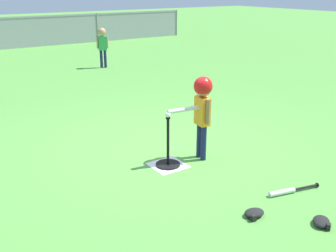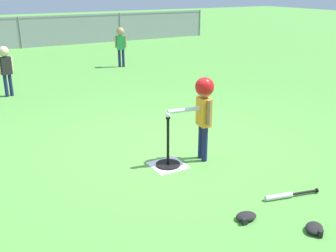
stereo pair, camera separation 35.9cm
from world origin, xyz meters
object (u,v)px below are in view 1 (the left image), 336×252
at_px(batter_child, 202,101).
at_px(fielder_deep_center, 102,42).
at_px(batting_tee, 168,158).
at_px(spare_bat_silver, 287,191).
at_px(glove_by_plate, 322,222).
at_px(baseball_on_tee, 168,115).
at_px(glove_near_bats, 254,213).

height_order(batter_child, fielder_deep_center, batter_child).
height_order(batting_tee, spare_bat_silver, batting_tee).
xyz_separation_m(batting_tee, glove_by_plate, (0.49, -1.98, -0.07)).
relative_size(baseball_on_tee, glove_near_bats, 0.31).
bearing_deg(glove_by_plate, spare_bat_silver, 70.54).
bearing_deg(spare_bat_silver, batting_tee, 116.99).
xyz_separation_m(baseball_on_tee, fielder_deep_center, (2.14, 6.44, 0.01)).
height_order(baseball_on_tee, glove_by_plate, baseball_on_tee).
bearing_deg(batter_child, glove_by_plate, -90.27).
xyz_separation_m(spare_bat_silver, glove_by_plate, (-0.21, -0.61, 0.01)).
bearing_deg(glove_by_plate, batter_child, 89.73).
xyz_separation_m(baseball_on_tee, glove_by_plate, (0.49, -1.98, -0.67)).
xyz_separation_m(fielder_deep_center, glove_near_bats, (-2.09, -7.93, -0.68)).
height_order(batter_child, glove_near_bats, batter_child).
bearing_deg(glove_by_plate, batting_tee, 103.80).
height_order(glove_by_plate, glove_near_bats, same).
distance_m(baseball_on_tee, glove_near_bats, 1.64).
relative_size(spare_bat_silver, glove_near_bats, 2.77).
bearing_deg(fielder_deep_center, glove_by_plate, -101.11).
bearing_deg(glove_near_bats, spare_bat_silver, 10.62).
bearing_deg(batter_child, batting_tee, 173.19).
bearing_deg(glove_by_plate, baseball_on_tee, 103.80).
xyz_separation_m(spare_bat_silver, glove_near_bats, (-0.65, -0.12, 0.01)).
xyz_separation_m(batting_tee, baseball_on_tee, (0.00, 0.00, 0.60)).
xyz_separation_m(glove_by_plate, glove_near_bats, (-0.44, 0.48, 0.00)).
xyz_separation_m(baseball_on_tee, glove_near_bats, (0.05, -1.50, -0.67)).
bearing_deg(spare_bat_silver, glove_near_bats, -169.38).
distance_m(fielder_deep_center, spare_bat_silver, 7.97).
height_order(baseball_on_tee, fielder_deep_center, fielder_deep_center).
distance_m(spare_bat_silver, glove_near_bats, 0.66).
height_order(baseball_on_tee, glove_near_bats, baseball_on_tee).
bearing_deg(spare_bat_silver, batter_child, 98.85).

